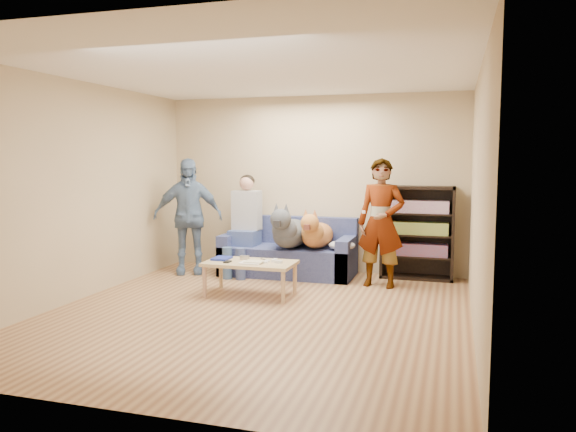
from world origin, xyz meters
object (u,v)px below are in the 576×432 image
(dog_tan, at_px, (316,234))
(person_standing_left, at_px, (188,216))
(coffee_table, at_px, (250,265))
(person_standing_right, at_px, (381,223))
(dog_gray, at_px, (289,231))
(sofa, at_px, (289,255))
(camera_silver, at_px, (245,258))
(person_seated, at_px, (244,221))
(bookshelf, at_px, (417,231))
(notebook_blue, at_px, (222,258))

(dog_tan, bearing_deg, person_standing_left, -174.21)
(person_standing_left, bearing_deg, coffee_table, -59.04)
(person_standing_right, bearing_deg, dog_gray, 179.80)
(person_standing_left, height_order, sofa, person_standing_left)
(person_standing_left, relative_size, camera_silver, 15.31)
(camera_silver, relative_size, person_seated, 0.07)
(sofa, bearing_deg, dog_gray, -73.61)
(person_standing_right, xyz_separation_m, camera_silver, (-1.59, -0.82, -0.40))
(dog_gray, bearing_deg, bookshelf, 15.86)
(sofa, bearing_deg, notebook_blue, -111.00)
(person_standing_left, relative_size, dog_tan, 1.45)
(notebook_blue, bearing_deg, dog_gray, 61.18)
(coffee_table, bearing_deg, dog_gray, 80.93)
(camera_silver, bearing_deg, dog_tan, 58.15)
(sofa, xyz_separation_m, dog_tan, (0.44, -0.17, 0.35))
(camera_silver, xyz_separation_m, dog_gray, (0.29, 0.97, 0.22))
(person_standing_left, xyz_separation_m, bookshelf, (3.24, 0.59, -0.16))
(camera_silver, bearing_deg, bookshelf, 35.95)
(dog_gray, relative_size, dog_tan, 1.10)
(notebook_blue, xyz_separation_m, bookshelf, (2.30, 1.53, 0.25))
(sofa, relative_size, coffee_table, 1.73)
(person_standing_left, distance_m, coffee_table, 1.73)
(bookshelf, bearing_deg, coffee_table, -140.16)
(person_standing_right, height_order, dog_gray, person_standing_right)
(camera_silver, height_order, coffee_table, camera_silver)
(person_standing_left, relative_size, coffee_table, 1.53)
(notebook_blue, xyz_separation_m, person_seated, (-0.14, 1.17, 0.34))
(camera_silver, relative_size, dog_gray, 0.09)
(person_seated, height_order, coffee_table, person_seated)
(person_standing_left, distance_m, bookshelf, 3.29)
(person_standing_right, distance_m, person_standing_left, 2.81)
(camera_silver, bearing_deg, person_standing_left, 144.30)
(person_seated, bearing_deg, sofa, 11.13)
(camera_silver, bearing_deg, sofa, 79.90)
(sofa, relative_size, dog_tan, 1.63)
(person_seated, height_order, dog_gray, person_seated)
(person_standing_right, height_order, bookshelf, person_standing_right)
(person_standing_right, bearing_deg, coffee_table, -140.88)
(person_standing_right, height_order, dog_tan, person_standing_right)
(coffee_table, xyz_separation_m, bookshelf, (1.90, 1.58, 0.31))
(camera_silver, relative_size, dog_tan, 0.09)
(sofa, height_order, coffee_table, sofa)
(bookshelf, bearing_deg, person_standing_left, -169.68)
(person_seated, distance_m, bookshelf, 2.47)
(notebook_blue, bearing_deg, coffee_table, -7.13)
(person_standing_left, height_order, dog_gray, person_standing_left)
(person_standing_right, relative_size, person_seated, 1.15)
(coffee_table, bearing_deg, notebook_blue, 172.87)
(dog_tan, distance_m, coffee_table, 1.33)
(camera_silver, height_order, person_seated, person_seated)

